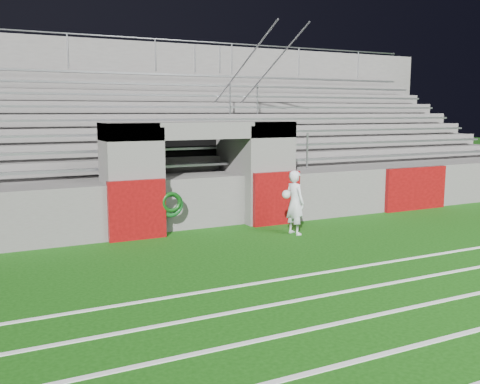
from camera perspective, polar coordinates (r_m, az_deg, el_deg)
ground at (r=10.32m, az=3.48°, el=-7.47°), size 90.00×90.00×0.00m
stadium_structure at (r=17.34m, az=-9.73°, el=3.96°), size 26.00×8.48×5.42m
goalkeeper_with_ball at (r=12.51m, az=5.86°, el=-1.10°), size 0.65×0.60×1.50m
hose_coil at (r=12.36m, az=-7.36°, el=-1.26°), size 0.60×0.15×0.61m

